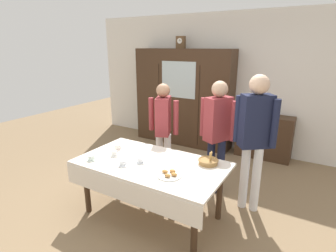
% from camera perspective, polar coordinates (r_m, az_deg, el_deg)
% --- Properties ---
extents(ground_plane, '(12.00, 12.00, 0.00)m').
position_cam_1_polar(ground_plane, '(3.72, -1.64, -16.92)').
color(ground_plane, '#846B4C').
rests_on(ground_plane, ground).
extents(back_wall, '(6.40, 0.10, 2.70)m').
position_cam_1_polar(back_wall, '(5.56, 13.14, 9.04)').
color(back_wall, silver).
rests_on(back_wall, ground).
extents(dining_table, '(1.78, 1.00, 0.73)m').
position_cam_1_polar(dining_table, '(3.23, -3.99, -9.51)').
color(dining_table, '#3D2819').
rests_on(dining_table, ground).
extents(wall_cabinet, '(2.11, 0.46, 2.01)m').
position_cam_1_polar(wall_cabinet, '(5.68, 3.27, 6.11)').
color(wall_cabinet, '#3D2819').
rests_on(wall_cabinet, ground).
extents(mantel_clock, '(0.18, 0.11, 0.24)m').
position_cam_1_polar(mantel_clock, '(5.61, 2.76, 17.55)').
color(mantel_clock, brown).
rests_on(mantel_clock, wall_cabinet).
extents(bookshelf_low, '(1.00, 0.35, 0.83)m').
position_cam_1_polar(bookshelf_low, '(5.34, 19.92, -2.15)').
color(bookshelf_low, '#3D2819').
rests_on(bookshelf_low, ground).
extents(book_stack, '(0.18, 0.23, 0.07)m').
position_cam_1_polar(book_stack, '(5.22, 20.41, 2.53)').
color(book_stack, '#99332D').
rests_on(book_stack, bookshelf_low).
extents(tea_cup_back_edge, '(0.13, 0.13, 0.06)m').
position_cam_1_polar(tea_cup_back_edge, '(3.45, -11.44, -5.82)').
color(tea_cup_back_edge, white).
rests_on(tea_cup_back_edge, dining_table).
extents(tea_cup_far_right, '(0.13, 0.13, 0.06)m').
position_cam_1_polar(tea_cup_far_right, '(3.16, -9.71, -7.90)').
color(tea_cup_far_right, white).
rests_on(tea_cup_far_right, dining_table).
extents(tea_cup_mid_right, '(0.13, 0.13, 0.06)m').
position_cam_1_polar(tea_cup_mid_right, '(3.38, -16.15, -6.62)').
color(tea_cup_mid_right, silver).
rests_on(tea_cup_mid_right, dining_table).
extents(tea_cup_near_left, '(0.13, 0.13, 0.06)m').
position_cam_1_polar(tea_cup_near_left, '(3.64, -10.74, -4.59)').
color(tea_cup_near_left, white).
rests_on(tea_cup_near_left, dining_table).
extents(tea_cup_near_right, '(0.13, 0.13, 0.06)m').
position_cam_1_polar(tea_cup_near_right, '(3.20, -5.92, -7.37)').
color(tea_cup_near_right, white).
rests_on(tea_cup_near_right, dining_table).
extents(bread_basket, '(0.24, 0.24, 0.16)m').
position_cam_1_polar(bread_basket, '(3.18, 8.66, -7.52)').
color(bread_basket, '#9E7542').
rests_on(bread_basket, dining_table).
extents(pastry_plate, '(0.28, 0.28, 0.05)m').
position_cam_1_polar(pastry_plate, '(2.89, 0.31, -10.36)').
color(pastry_plate, white).
rests_on(pastry_plate, dining_table).
extents(spoon_back_edge, '(0.12, 0.02, 0.01)m').
position_cam_1_polar(spoon_back_edge, '(3.56, -13.68, -5.68)').
color(spoon_back_edge, silver).
rests_on(spoon_back_edge, dining_table).
extents(spoon_mid_right, '(0.12, 0.02, 0.01)m').
position_cam_1_polar(spoon_mid_right, '(3.08, 5.01, -8.86)').
color(spoon_mid_right, silver).
rests_on(spoon_mid_right, dining_table).
extents(person_beside_shelf, '(0.52, 0.38, 1.76)m').
position_cam_1_polar(person_beside_shelf, '(3.39, 18.18, -0.91)').
color(person_beside_shelf, silver).
rests_on(person_beside_shelf, ground).
extents(person_behind_table_left, '(0.52, 0.41, 1.54)m').
position_cam_1_polar(person_behind_table_left, '(4.06, -1.02, 0.58)').
color(person_behind_table_left, silver).
rests_on(person_behind_table_left, ground).
extents(person_behind_table_right, '(0.52, 0.41, 1.63)m').
position_cam_1_polar(person_behind_table_right, '(3.71, 10.62, -0.28)').
color(person_behind_table_right, '#191E38').
rests_on(person_behind_table_right, ground).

